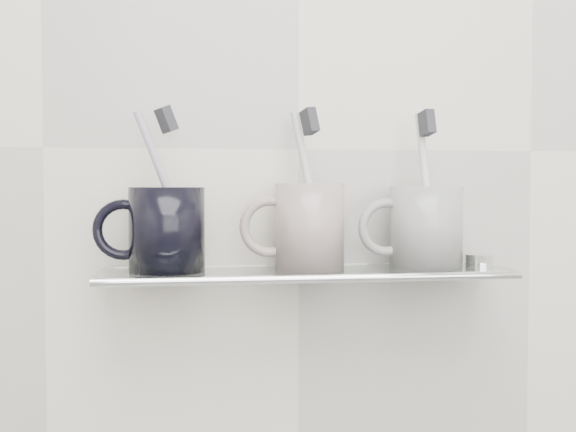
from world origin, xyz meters
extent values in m
plane|color=beige|center=(0.00, 1.10, 1.25)|extent=(2.50, 0.00, 2.50)
cube|color=silver|center=(0.00, 1.04, 1.10)|extent=(0.50, 0.12, 0.01)
cylinder|color=silver|center=(0.00, 0.98, 1.10)|extent=(0.50, 0.01, 0.01)
cylinder|color=silver|center=(-0.21, 1.09, 1.09)|extent=(0.02, 0.03, 0.02)
cylinder|color=silver|center=(0.21, 1.09, 1.09)|extent=(0.02, 0.03, 0.02)
cylinder|color=black|center=(-0.17, 1.04, 1.15)|extent=(0.11, 0.11, 0.10)
torus|color=black|center=(-0.22, 1.04, 1.15)|extent=(0.07, 0.01, 0.07)
cylinder|color=#AAA4C3|center=(-0.17, 1.04, 1.20)|extent=(0.08, 0.03, 0.18)
cube|color=#2B2C31|center=(-0.17, 1.04, 1.28)|extent=(0.03, 0.03, 0.03)
cylinder|color=silver|center=(0.00, 1.04, 1.15)|extent=(0.09, 0.09, 0.11)
torus|color=silver|center=(-0.04, 1.04, 1.15)|extent=(0.08, 0.01, 0.08)
cylinder|color=#B0B0B1|center=(0.00, 1.04, 1.20)|extent=(0.05, 0.05, 0.19)
cube|color=#2B2C31|center=(0.00, 1.04, 1.28)|extent=(0.02, 0.03, 0.04)
cylinder|color=white|center=(0.15, 1.04, 1.15)|extent=(0.09, 0.09, 0.10)
torus|color=white|center=(0.10, 1.04, 1.15)|extent=(0.07, 0.01, 0.07)
cylinder|color=silver|center=(0.15, 1.04, 1.20)|extent=(0.02, 0.05, 0.19)
cube|color=#2B2C31|center=(0.15, 1.04, 1.28)|extent=(0.02, 0.03, 0.03)
cylinder|color=silver|center=(0.23, 1.04, 1.11)|extent=(0.04, 0.04, 0.02)
camera|label=1|loc=(-0.15, 0.17, 1.20)|focal=45.00mm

